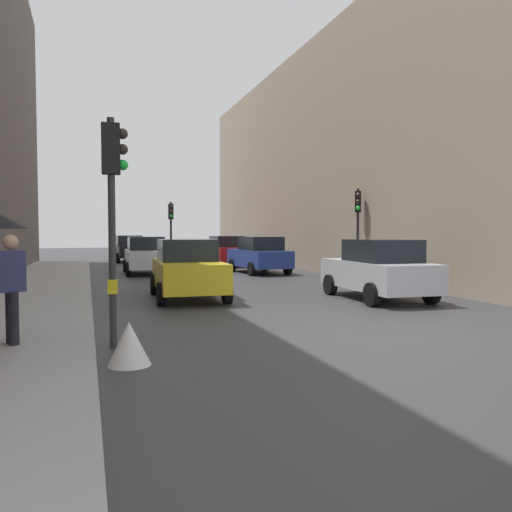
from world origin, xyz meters
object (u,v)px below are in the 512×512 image
(traffic_light_near_left, at_px, (113,190))
(car_blue_van, at_px, (259,255))
(car_silver_hatchback, at_px, (378,270))
(car_yellow_taxi, at_px, (188,269))
(pedestrian_with_grey_backpack, at_px, (8,282))
(traffic_light_far_median, at_px, (171,223))
(warning_sign_triangle, at_px, (129,344))
(car_red_sedan, at_px, (226,251))
(car_white_compact, at_px, (146,255))
(car_dark_suv, at_px, (129,249))
(traffic_light_mid_street, at_px, (358,218))

(traffic_light_near_left, distance_m, car_blue_van, 16.24)
(car_silver_hatchback, bearing_deg, car_yellow_taxi, 159.13)
(pedestrian_with_grey_backpack, bearing_deg, traffic_light_near_left, -2.70)
(traffic_light_far_median, height_order, warning_sign_triangle, traffic_light_far_median)
(traffic_light_near_left, distance_m, warning_sign_triangle, 2.67)
(car_red_sedan, bearing_deg, car_blue_van, -88.48)
(traffic_light_near_left, relative_size, car_silver_hatchback, 0.91)
(traffic_light_far_median, relative_size, car_silver_hatchback, 0.85)
(traffic_light_far_median, xyz_separation_m, car_red_sedan, (3.34, 0.86, -1.63))
(car_yellow_taxi, relative_size, pedestrian_with_grey_backpack, 2.43)
(car_white_compact, height_order, car_dark_suv, same)
(traffic_light_near_left, xyz_separation_m, traffic_light_far_median, (3.96, 19.10, -0.17))
(warning_sign_triangle, bearing_deg, traffic_light_far_median, 79.38)
(car_blue_van, xyz_separation_m, car_yellow_taxi, (-5.04, -8.21, 0.00))
(car_yellow_taxi, distance_m, warning_sign_triangle, 7.71)
(car_white_compact, distance_m, warning_sign_triangle, 17.19)
(traffic_light_near_left, relative_size, warning_sign_triangle, 5.97)
(car_white_compact, height_order, pedestrian_with_grey_backpack, pedestrian_with_grey_backpack)
(traffic_light_mid_street, bearing_deg, car_silver_hatchback, -113.47)
(car_blue_van, bearing_deg, warning_sign_triangle, -115.15)
(car_yellow_taxi, xyz_separation_m, car_dark_suv, (-0.17, 20.29, 0.00))
(car_dark_suv, bearing_deg, car_yellow_taxi, -89.51)
(traffic_light_mid_street, relative_size, traffic_light_far_median, 1.02)
(car_silver_hatchback, bearing_deg, car_dark_suv, 103.71)
(traffic_light_far_median, relative_size, car_white_compact, 0.86)
(traffic_light_far_median, distance_m, car_dark_suv, 7.67)
(car_blue_van, distance_m, pedestrian_with_grey_backpack, 16.89)
(traffic_light_far_median, xyz_separation_m, car_silver_hatchback, (3.71, -15.00, -1.63))
(car_silver_hatchback, relative_size, pedestrian_with_grey_backpack, 2.42)
(traffic_light_near_left, relative_size, car_white_compact, 0.92)
(traffic_light_far_median, bearing_deg, car_red_sedan, 14.47)
(car_red_sedan, height_order, warning_sign_triangle, car_red_sedan)
(car_blue_van, bearing_deg, traffic_light_near_left, -117.51)
(car_blue_van, xyz_separation_m, pedestrian_with_grey_backpack, (-9.09, -14.24, 0.29))
(car_yellow_taxi, relative_size, car_red_sedan, 1.02)
(car_silver_hatchback, relative_size, car_dark_suv, 0.99)
(traffic_light_far_median, relative_size, warning_sign_triangle, 5.58)
(traffic_light_mid_street, distance_m, warning_sign_triangle, 14.51)
(car_silver_hatchback, height_order, car_dark_suv, same)
(car_blue_van, height_order, pedestrian_with_grey_backpack, pedestrian_with_grey_backpack)
(traffic_light_far_median, height_order, car_white_compact, traffic_light_far_median)
(pedestrian_with_grey_backpack, bearing_deg, traffic_light_far_median, 73.60)
(car_silver_hatchback, bearing_deg, pedestrian_with_grey_backpack, -156.68)
(traffic_light_mid_street, distance_m, car_dark_suv, 18.86)
(traffic_light_far_median, height_order, pedestrian_with_grey_backpack, traffic_light_far_median)
(traffic_light_far_median, relative_size, car_red_sedan, 0.86)
(traffic_light_far_median, bearing_deg, car_blue_van, -53.86)
(traffic_light_far_median, height_order, car_dark_suv, traffic_light_far_median)
(car_silver_hatchback, distance_m, pedestrian_with_grey_backpack, 10.14)
(car_red_sedan, xyz_separation_m, car_dark_suv, (-5.07, 6.43, 0.00))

